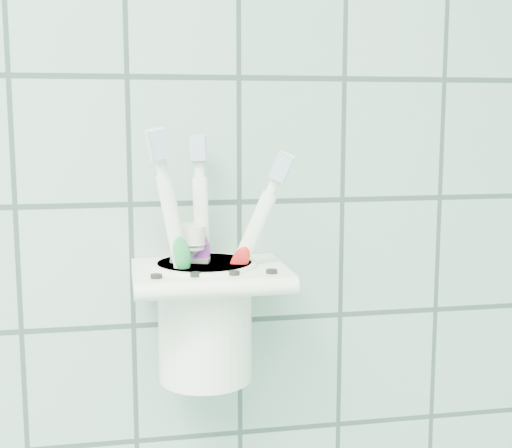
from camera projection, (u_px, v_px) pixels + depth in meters
holder_bracket at (209, 277)px, 0.60m from camera, size 0.13×0.10×0.04m
cup at (205, 316)px, 0.61m from camera, size 0.09×0.09×0.10m
toothbrush_pink at (202, 251)px, 0.58m from camera, size 0.05×0.03×0.21m
toothbrush_blue at (205, 255)px, 0.59m from camera, size 0.02×0.04×0.20m
toothbrush_orange at (193, 252)px, 0.60m from camera, size 0.08×0.04×0.20m
toothpaste_tube at (185, 286)px, 0.60m from camera, size 0.04×0.03×0.13m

